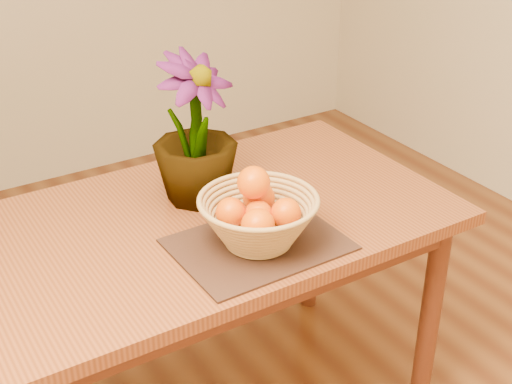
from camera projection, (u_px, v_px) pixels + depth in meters
table at (204, 243)px, 2.04m from camera, size 1.40×0.80×0.75m
placemat at (258, 244)px, 1.87m from camera, size 0.44×0.33×0.01m
wicker_basket at (258, 222)px, 1.84m from camera, size 0.31×0.31×0.13m
orange_pile at (257, 206)px, 1.82m from camera, size 0.20×0.20×0.15m
potted_plant at (195, 130)px, 2.00m from camera, size 0.32×0.32×0.43m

